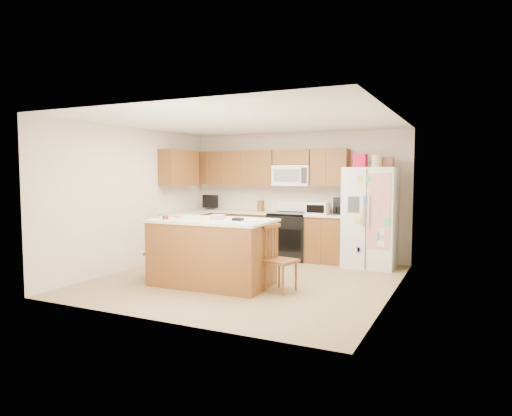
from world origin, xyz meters
The scene contains 9 objects.
ground centered at (0.00, 0.00, 0.00)m, with size 4.50×4.50×0.00m, color olive.
room_shell centered at (0.00, 0.00, 1.44)m, with size 4.60×4.60×2.52m.
cabinetry centered at (-0.98, 1.79, 0.91)m, with size 3.36×1.56×2.15m.
stove centered at (0.00, 1.94, 0.47)m, with size 0.76×0.65×1.13m.
refrigerator centered at (1.57, 1.87, 0.92)m, with size 0.90×0.79×2.04m.
island centered at (-0.33, -0.50, 0.50)m, with size 1.86×1.12×1.09m.
windsor_chair_left centered at (-1.25, -0.55, 0.44)m, with size 0.47×0.48×0.93m.
windsor_chair_back centered at (-0.42, 0.14, 0.46)m, with size 0.43×0.41×0.97m.
windsor_chair_right centered at (0.75, -0.42, 0.45)m, with size 0.47×0.49×0.96m.
Camera 1 is at (3.22, -6.40, 1.71)m, focal length 32.00 mm.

